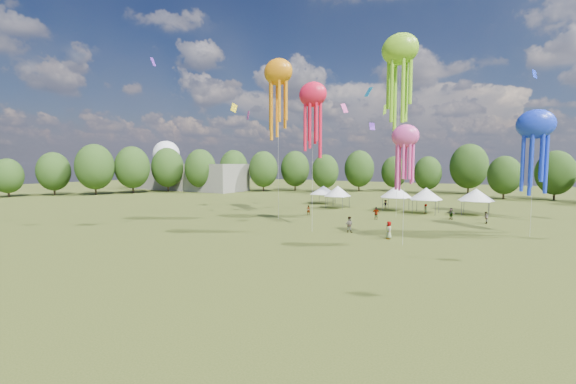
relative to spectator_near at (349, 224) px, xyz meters
The scene contains 9 objects.
ground 31.52m from the spectator_near, 85.73° to the right, with size 300.00×300.00×0.00m, color #384416.
spectator_near is the anchor object (origin of this frame).
spectators_far 14.59m from the spectator_near, 73.12° to the left, with size 25.26×27.60×1.92m.
festival_tents 23.48m from the spectator_near, 93.13° to the left, with size 32.98×10.41×4.31m.
show_kites 24.70m from the spectator_near, 48.23° to the left, with size 46.22×22.29×29.97m.
small_kites 30.71m from the spectator_near, 84.54° to the left, with size 78.34×60.21×44.59m.
treeline 31.63m from the spectator_near, 92.80° to the left, with size 201.57×95.24×13.43m.
hangar 80.67m from the spectator_near, 149.78° to the left, with size 40.00×12.00×8.00m, color gray.
radome 97.92m from the spectator_near, 151.46° to the left, with size 9.00×9.00×16.00m.
Camera 1 is at (13.31, -8.88, 8.20)m, focal length 22.64 mm.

